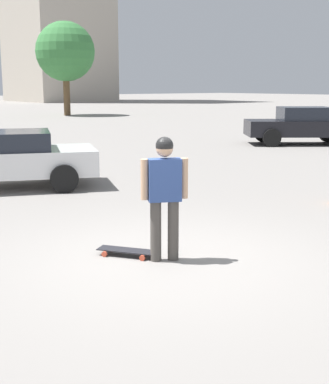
# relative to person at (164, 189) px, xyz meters

# --- Properties ---
(ground_plane) EXTENTS (220.00, 220.00, 0.00)m
(ground_plane) POSITION_rel_person_xyz_m (0.00, 0.00, -0.97)
(ground_plane) COLOR gray
(person) EXTENTS (0.38, 0.56, 1.65)m
(person) POSITION_rel_person_xyz_m (0.00, 0.00, 0.00)
(person) COLOR #4C4742
(person) RESTS_ON ground_plane
(skateboard) EXTENTS (0.80, 0.64, 0.09)m
(skateboard) POSITION_rel_person_xyz_m (0.46, 0.30, -0.90)
(skateboard) COLOR #232328
(skateboard) RESTS_ON ground_plane
(car_parked_near) EXTENTS (3.32, 4.45, 1.28)m
(car_parked_near) POSITION_rel_person_xyz_m (6.27, -0.41, -0.29)
(car_parked_near) COLOR silver
(car_parked_near) RESTS_ON ground_plane
(car_parked_far) EXTENTS (4.00, 4.44, 1.46)m
(car_parked_far) POSITION_rel_person_xyz_m (7.71, -13.10, -0.21)
(car_parked_far) COLOR black
(car_parked_far) RESTS_ON ground_plane
(tree_distant) EXTENTS (4.46, 4.46, 7.02)m
(tree_distant) POSITION_rel_person_xyz_m (31.80, -15.89, 3.79)
(tree_distant) COLOR brown
(tree_distant) RESTS_ON ground_plane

